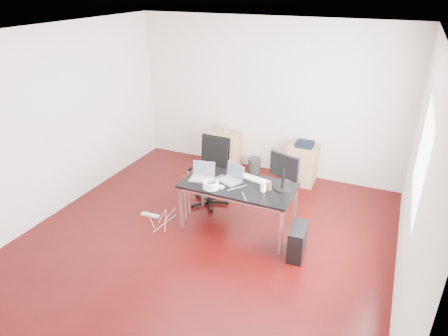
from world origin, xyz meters
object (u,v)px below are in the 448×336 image
at_px(desk, 238,188).
at_px(office_chair, 211,168).
at_px(filing_cabinet_right, 302,164).
at_px(pc_tower, 297,241).
at_px(filing_cabinet_left, 226,151).

bearing_deg(desk, office_chair, 141.76).
relative_size(desk, filing_cabinet_right, 2.29).
height_order(office_chair, filing_cabinet_right, office_chair).
xyz_separation_m(office_chair, filing_cabinet_right, (1.18, 1.31, -0.26)).
bearing_deg(pc_tower, desk, 159.11).
height_order(desk, filing_cabinet_left, desk).
xyz_separation_m(desk, filing_cabinet_right, (0.48, 1.86, -0.33)).
height_order(office_chair, filing_cabinet_left, office_chair).
bearing_deg(filing_cabinet_left, desk, -61.43).
height_order(filing_cabinet_right, pc_tower, filing_cabinet_right).
height_order(filing_cabinet_left, pc_tower, filing_cabinet_left).
relative_size(office_chair, pc_tower, 2.40).
distance_m(desk, office_chair, 0.89).
relative_size(filing_cabinet_left, filing_cabinet_right, 1.00).
xyz_separation_m(filing_cabinet_left, pc_tower, (1.97, -2.14, -0.13)).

